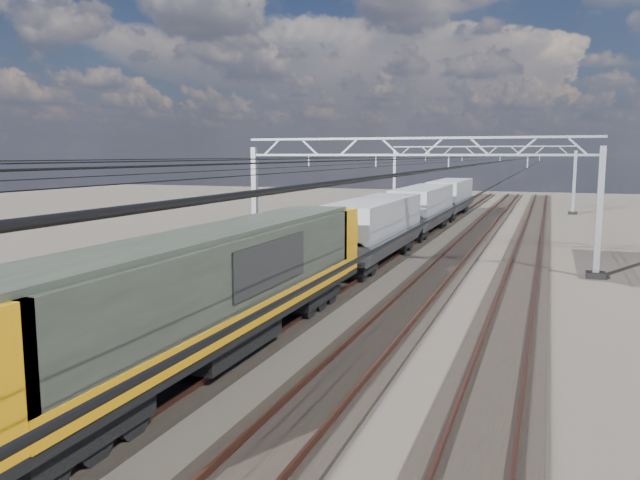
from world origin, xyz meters
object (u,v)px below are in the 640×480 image
(hopper_wagon_third, at_px, (450,195))
(catenary_gantry_mid, at_px, (411,196))
(catenary_gantry_far, at_px, (480,176))
(locomotive, at_px, (217,285))
(hopper_wagon_mid, at_px, (423,206))
(hopper_wagon_lead, at_px, (374,225))

(hopper_wagon_third, bearing_deg, catenary_gantry_mid, -85.95)
(catenary_gantry_far, distance_m, hopper_wagon_third, 8.20)
(locomotive, bearing_deg, catenary_gantry_mid, 83.61)
(catenary_gantry_mid, height_order, hopper_wagon_mid, catenary_gantry_mid)
(hopper_wagon_lead, bearing_deg, hopper_wagon_mid, 90.00)
(locomotive, bearing_deg, catenary_gantry_far, 87.87)
(catenary_gantry_mid, xyz_separation_m, catenary_gantry_far, (0.00, 36.00, 0.00))
(catenary_gantry_far, bearing_deg, hopper_wagon_lead, -93.17)
(catenary_gantry_mid, relative_size, hopper_wagon_third, 1.53)
(catenary_gantry_mid, height_order, catenary_gantry_far, same)
(catenary_gantry_mid, bearing_deg, hopper_wagon_third, 94.05)
(hopper_wagon_mid, bearing_deg, hopper_wagon_third, 90.00)
(hopper_wagon_lead, bearing_deg, locomotive, -90.00)
(locomotive, relative_size, hopper_wagon_mid, 1.62)
(locomotive, height_order, hopper_wagon_lead, locomotive)
(locomotive, xyz_separation_m, hopper_wagon_mid, (-0.00, 31.90, -0.09))
(catenary_gantry_far, relative_size, hopper_wagon_third, 1.53)
(hopper_wagon_mid, xyz_separation_m, hopper_wagon_third, (0.00, 14.20, 0.00))
(hopper_wagon_mid, height_order, hopper_wagon_third, same)
(catenary_gantry_mid, relative_size, catenary_gantry_far, 1.00)
(catenary_gantry_far, height_order, hopper_wagon_lead, catenary_gantry_far)
(hopper_wagon_mid, bearing_deg, hopper_wagon_lead, -90.00)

